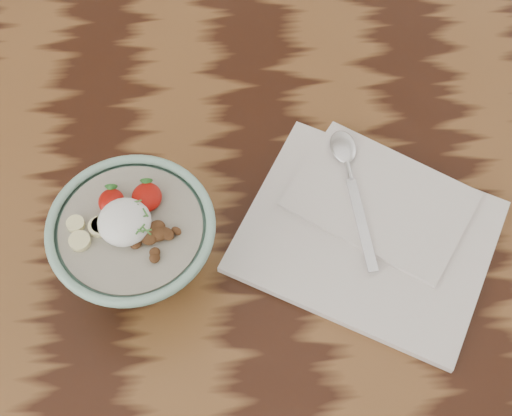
# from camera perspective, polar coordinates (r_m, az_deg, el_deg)

# --- Properties ---
(table) EXTENTS (1.60, 0.90, 0.75)m
(table) POSITION_cam_1_polar(r_m,az_deg,el_deg) (0.94, -11.87, -5.36)
(table) COLOR black
(table) RESTS_ON ground
(breakfast_bowl) EXTENTS (0.18, 0.18, 0.12)m
(breakfast_bowl) POSITION_cam_1_polar(r_m,az_deg,el_deg) (0.78, -9.62, -2.71)
(breakfast_bowl) COLOR #86B5A1
(breakfast_bowl) RESTS_ON table
(napkin) EXTENTS (0.35, 0.33, 0.02)m
(napkin) POSITION_cam_1_polar(r_m,az_deg,el_deg) (0.85, 9.11, -1.62)
(napkin) COLOR silver
(napkin) RESTS_ON table
(spoon) EXTENTS (0.04, 0.19, 0.01)m
(spoon) POSITION_cam_1_polar(r_m,az_deg,el_deg) (0.87, 7.34, 3.40)
(spoon) COLOR silver
(spoon) RESTS_ON napkin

